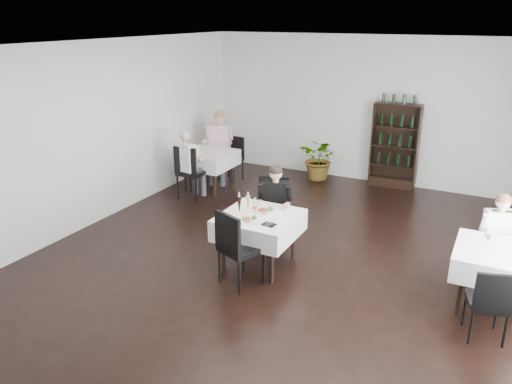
% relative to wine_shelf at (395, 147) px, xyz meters
% --- Properties ---
extents(room_shell, '(9.00, 9.00, 9.00)m').
position_rel_wine_shelf_xyz_m(room_shell, '(-0.60, -4.31, 0.65)').
color(room_shell, black).
rests_on(room_shell, ground).
extents(wine_shelf, '(0.90, 0.28, 1.75)m').
position_rel_wine_shelf_xyz_m(wine_shelf, '(0.00, 0.00, 0.00)').
color(wine_shelf, black).
rests_on(wine_shelf, ground).
extents(main_table, '(1.03, 1.03, 0.77)m').
position_rel_wine_shelf_xyz_m(main_table, '(-0.90, -4.31, -0.23)').
color(main_table, black).
rests_on(main_table, ground).
extents(left_table, '(0.98, 0.98, 0.77)m').
position_rel_wine_shelf_xyz_m(left_table, '(-3.30, -1.81, -0.23)').
color(left_table, black).
rests_on(left_table, ground).
extents(right_table, '(0.98, 0.98, 0.77)m').
position_rel_wine_shelf_xyz_m(right_table, '(2.10, -4.01, -0.23)').
color(right_table, black).
rests_on(right_table, ground).
extents(potted_tree, '(0.94, 0.85, 0.92)m').
position_rel_wine_shelf_xyz_m(potted_tree, '(-1.49, -0.23, -0.39)').
color(potted_tree, '#23561D').
rests_on(potted_tree, ground).
extents(main_chair_far, '(0.58, 0.58, 1.05)m').
position_rel_wine_shelf_xyz_m(main_chair_far, '(-1.06, -3.56, -0.25)').
color(main_chair_far, black).
rests_on(main_chair_far, ground).
extents(main_chair_near, '(0.62, 0.62, 1.04)m').
position_rel_wine_shelf_xyz_m(main_chair_near, '(-0.92, -4.94, -0.25)').
color(main_chair_near, black).
rests_on(main_chair_near, ground).
extents(left_chair_far, '(0.45, 0.46, 0.93)m').
position_rel_wine_shelf_xyz_m(left_chair_far, '(-3.15, -1.08, -0.32)').
color(left_chair_far, black).
rests_on(left_chair_far, ground).
extents(left_chair_near, '(0.49, 0.49, 1.06)m').
position_rel_wine_shelf_xyz_m(left_chair_near, '(-3.29, -2.49, -0.24)').
color(left_chair_near, black).
rests_on(left_chair_near, ground).
extents(right_chair_far, '(0.57, 0.57, 1.03)m').
position_rel_wine_shelf_xyz_m(right_chair_far, '(2.21, -3.45, -0.26)').
color(right_chair_far, black).
rests_on(right_chair_far, ground).
extents(right_chair_near, '(0.49, 0.50, 0.87)m').
position_rel_wine_shelf_xyz_m(right_chair_near, '(2.07, -4.75, -0.35)').
color(right_chair_near, black).
rests_on(right_chair_near, ground).
extents(diner_main, '(0.54, 0.56, 1.31)m').
position_rel_wine_shelf_xyz_m(diner_main, '(-0.94, -3.74, -0.09)').
color(diner_main, '#45444D').
rests_on(diner_main, ground).
extents(diner_left_far, '(0.65, 0.69, 1.50)m').
position_rel_wine_shelf_xyz_m(diner_left_far, '(-3.34, -1.31, 0.02)').
color(diner_left_far, '#45444D').
rests_on(diner_left_far, ground).
extents(diner_left_near, '(0.56, 0.58, 1.36)m').
position_rel_wine_shelf_xyz_m(diner_left_near, '(-3.30, -2.47, -0.05)').
color(diner_left_near, '#45444D').
rests_on(diner_left_near, ground).
extents(diner_right_far, '(0.56, 0.59, 1.26)m').
position_rel_wine_shelf_xyz_m(diner_right_far, '(2.08, -3.42, -0.11)').
color(diner_right_far, '#45444D').
rests_on(diner_right_far, ground).
extents(plate_far, '(0.28, 0.28, 0.08)m').
position_rel_wine_shelf_xyz_m(plate_far, '(-0.87, -4.17, -0.06)').
color(plate_far, white).
rests_on(plate_far, main_table).
extents(plate_near, '(0.32, 0.32, 0.08)m').
position_rel_wine_shelf_xyz_m(plate_near, '(-0.92, -4.56, -0.06)').
color(plate_near, white).
rests_on(plate_near, main_table).
extents(pilsner_dark, '(0.07, 0.07, 0.30)m').
position_rel_wine_shelf_xyz_m(pilsner_dark, '(-1.18, -4.38, 0.05)').
color(pilsner_dark, black).
rests_on(pilsner_dark, main_table).
extents(pilsner_lager, '(0.06, 0.06, 0.28)m').
position_rel_wine_shelf_xyz_m(pilsner_lager, '(-1.11, -4.24, 0.04)').
color(pilsner_lager, gold).
rests_on(pilsner_lager, main_table).
extents(coke_bottle, '(0.05, 0.05, 0.21)m').
position_rel_wine_shelf_xyz_m(coke_bottle, '(-1.00, -4.24, 0.01)').
color(coke_bottle, silver).
rests_on(coke_bottle, main_table).
extents(napkin_cutlery, '(0.20, 0.20, 0.02)m').
position_rel_wine_shelf_xyz_m(napkin_cutlery, '(-0.63, -4.56, -0.07)').
color(napkin_cutlery, black).
rests_on(napkin_cutlery, main_table).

